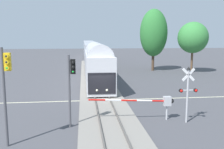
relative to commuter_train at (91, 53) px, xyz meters
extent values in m
plane|color=#47474C|center=(0.00, -30.78, -2.72)|extent=(220.00, 220.00, 0.00)
cube|color=beige|center=(0.00, -30.78, -2.72)|extent=(44.00, 0.20, 0.01)
cube|color=gray|center=(0.00, -30.78, -2.63)|extent=(4.40, 80.00, 0.18)
cube|color=#56514C|center=(-0.72, -30.78, -2.47)|extent=(0.10, 80.00, 0.14)
cube|color=#56514C|center=(0.71, -30.78, -2.47)|extent=(0.10, 80.00, 0.14)
cube|color=silver|center=(0.00, -22.40, -0.45)|extent=(3.00, 16.59, 3.90)
cube|color=black|center=(0.00, -30.71, -1.04)|extent=(2.76, 0.08, 2.15)
cylinder|color=silver|center=(0.00, -22.40, 1.38)|extent=(2.76, 14.93, 2.76)
sphere|color=#F4F2CC|center=(-0.50, -30.72, -1.72)|extent=(0.24, 0.24, 0.24)
sphere|color=#F4F2CC|center=(0.50, -30.72, -1.72)|extent=(0.24, 0.24, 0.24)
cube|color=#B7BCC6|center=(0.00, -1.49, -0.10)|extent=(3.00, 23.41, 4.60)
cube|color=black|center=(1.51, -1.49, 0.20)|extent=(0.04, 21.07, 0.90)
cube|color=gold|center=(1.52, -1.49, -1.25)|extent=(0.04, 21.54, 0.36)
cube|color=#B7BCC6|center=(0.00, 22.82, -0.10)|extent=(3.00, 23.41, 4.60)
cube|color=black|center=(1.51, 22.82, 0.20)|extent=(0.04, 21.07, 0.90)
cube|color=gold|center=(1.52, 22.82, -1.25)|extent=(0.04, 21.54, 0.36)
cylinder|color=#B7B7BC|center=(4.47, -37.19, -2.17)|extent=(0.14, 0.14, 1.10)
cube|color=#B7B7BC|center=(4.47, -37.19, -1.27)|extent=(0.56, 0.40, 0.70)
sphere|color=black|center=(4.82, -37.19, -1.27)|extent=(0.36, 0.36, 0.36)
cylinder|color=red|center=(3.88, -37.19, -1.25)|extent=(1.18, 0.12, 0.17)
cylinder|color=white|center=(2.70, -37.19, -1.19)|extent=(1.18, 0.12, 0.17)
cylinder|color=red|center=(1.53, -37.19, -1.14)|extent=(1.18, 0.12, 0.17)
cylinder|color=white|center=(0.35, -37.19, -1.08)|extent=(1.18, 0.12, 0.17)
cylinder|color=red|center=(-0.83, -37.19, -1.03)|extent=(1.18, 0.12, 0.17)
sphere|color=red|center=(-1.42, -37.19, -1.00)|extent=(0.14, 0.14, 0.14)
cylinder|color=#B2B2B7|center=(5.70, -37.98, -0.76)|extent=(0.14, 0.14, 3.93)
cube|color=white|center=(5.70, -38.00, 0.85)|extent=(0.98, 0.05, 0.98)
cube|color=white|center=(5.70, -38.00, 0.85)|extent=(0.98, 0.05, 0.98)
cube|color=#B2B2B7|center=(5.70, -37.98, -0.29)|extent=(1.10, 0.08, 0.08)
cylinder|color=black|center=(5.15, -38.08, -0.29)|extent=(0.26, 0.18, 0.26)
cylinder|color=black|center=(6.25, -38.08, -0.29)|extent=(0.26, 0.18, 0.26)
sphere|color=red|center=(5.15, -38.18, -0.29)|extent=(0.20, 0.20, 0.20)
sphere|color=red|center=(6.25, -38.18, -0.29)|extent=(0.20, 0.20, 0.20)
cone|color=black|center=(5.70, -37.98, 1.32)|extent=(0.28, 0.28, 0.22)
cylinder|color=#4C4C51|center=(-6.23, -40.70, 0.13)|extent=(0.16, 0.16, 5.71)
cube|color=gold|center=(-5.95, -40.70, 2.18)|extent=(0.34, 0.26, 1.00)
sphere|color=#262626|center=(-5.95, -40.85, 2.50)|extent=(0.20, 0.20, 0.20)
cylinder|color=gold|center=(-5.95, -40.88, 2.50)|extent=(0.24, 0.10, 0.24)
sphere|color=#262626|center=(-5.95, -40.85, 2.18)|extent=(0.20, 0.20, 0.20)
cylinder|color=gold|center=(-5.95, -40.88, 2.18)|extent=(0.24, 0.10, 0.24)
sphere|color=green|center=(-5.95, -40.85, 1.86)|extent=(0.20, 0.20, 0.20)
cylinder|color=gold|center=(-5.95, -40.88, 1.86)|extent=(0.24, 0.10, 0.24)
cylinder|color=#4C4C51|center=(-2.78, -38.00, -0.19)|extent=(0.16, 0.16, 5.08)
cube|color=black|center=(-2.50, -38.00, 1.55)|extent=(0.34, 0.26, 1.00)
sphere|color=#262626|center=(-2.50, -38.15, 1.87)|extent=(0.20, 0.20, 0.20)
cylinder|color=black|center=(-2.50, -38.18, 1.87)|extent=(0.24, 0.10, 0.24)
sphere|color=#262626|center=(-2.50, -38.15, 1.55)|extent=(0.20, 0.20, 0.20)
cylinder|color=black|center=(-2.50, -38.18, 1.55)|extent=(0.24, 0.10, 0.24)
sphere|color=green|center=(-2.50, -38.15, 1.23)|extent=(0.20, 0.20, 0.20)
cylinder|color=black|center=(-2.50, -38.18, 1.23)|extent=(0.24, 0.10, 0.24)
cylinder|color=#4C3828|center=(11.10, -9.83, -0.85)|extent=(0.49, 0.49, 3.75)
ellipsoid|color=#2D7533|center=(11.10, -9.83, 4.25)|extent=(5.01, 5.01, 8.60)
cylinder|color=brown|center=(17.19, -13.10, -0.67)|extent=(0.37, 0.37, 4.11)
ellipsoid|color=#38843D|center=(17.19, -13.10, 3.40)|extent=(5.21, 5.21, 5.39)
camera|label=1|loc=(-1.80, -55.00, 3.55)|focal=40.11mm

